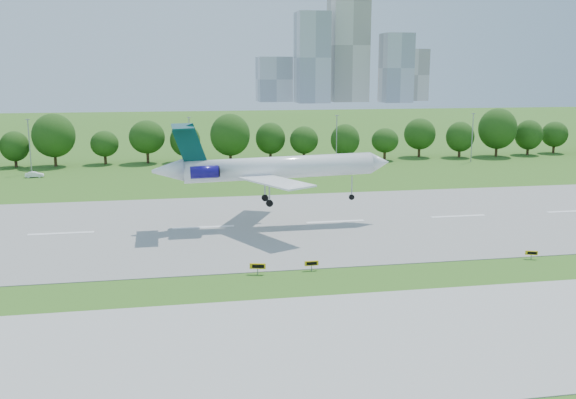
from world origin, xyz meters
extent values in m
plane|color=#366119|center=(0.00, 0.00, 0.00)|extent=(600.00, 600.00, 0.00)
cube|color=gray|center=(0.00, 25.00, 0.04)|extent=(400.00, 45.00, 0.08)
cube|color=#ADADA8|center=(0.00, -18.00, 0.04)|extent=(400.00, 23.00, 0.08)
cylinder|color=#382314|center=(-60.00, 92.00, 1.80)|extent=(0.70, 0.70, 3.60)
sphere|color=#183A0E|center=(-60.00, 92.00, 6.20)|extent=(8.40, 8.40, 8.40)
cylinder|color=#382314|center=(-20.00, 92.00, 1.80)|extent=(0.70, 0.70, 3.60)
sphere|color=#183A0E|center=(-20.00, 92.00, 6.20)|extent=(8.40, 8.40, 8.40)
cylinder|color=#382314|center=(20.00, 92.00, 1.80)|extent=(0.70, 0.70, 3.60)
sphere|color=#183A0E|center=(20.00, 92.00, 6.20)|extent=(8.40, 8.40, 8.40)
cylinder|color=#382314|center=(60.00, 92.00, 1.80)|extent=(0.70, 0.70, 3.60)
sphere|color=#183A0E|center=(60.00, 92.00, 6.20)|extent=(8.40, 8.40, 8.40)
cylinder|color=gray|center=(-55.00, 82.00, 6.00)|extent=(0.24, 0.24, 12.00)
cube|color=gray|center=(-55.00, 82.00, 12.10)|extent=(0.90, 0.25, 0.18)
cylinder|color=gray|center=(-20.00, 82.00, 6.00)|extent=(0.24, 0.24, 12.00)
cube|color=gray|center=(-20.00, 82.00, 12.10)|extent=(0.90, 0.25, 0.18)
cylinder|color=gray|center=(15.00, 82.00, 6.00)|extent=(0.24, 0.24, 12.00)
cube|color=gray|center=(15.00, 82.00, 12.10)|extent=(0.90, 0.25, 0.18)
cylinder|color=gray|center=(50.00, 82.00, 6.00)|extent=(0.24, 0.24, 12.00)
cube|color=gray|center=(50.00, 82.00, 12.10)|extent=(0.90, 0.25, 0.18)
cube|color=#B2B2B7|center=(75.00, 380.00, 31.00)|extent=(22.00, 22.00, 62.00)
cube|color=beige|center=(105.00, 395.00, 40.00)|extent=(26.00, 26.00, 80.00)
cube|color=#B2B2B7|center=(135.00, 375.00, 24.00)|extent=(20.00, 20.00, 48.00)
cube|color=beige|center=(158.00, 400.00, 19.00)|extent=(18.00, 18.00, 38.00)
cube|color=#B2B2B7|center=(52.00, 405.00, 16.00)|extent=(24.00, 24.00, 32.00)
cylinder|color=white|center=(-8.64, 25.00, 8.63)|extent=(28.04, 3.70, 3.85)
cone|color=white|center=(6.81, 25.24, 8.95)|extent=(3.10, 3.31, 3.32)
cone|color=white|center=(-24.84, 24.74, 8.66)|extent=(4.59, 3.33, 3.35)
cube|color=white|center=(-10.21, 18.46, 7.66)|extent=(9.48, 12.92, 0.33)
cube|color=white|center=(-10.42, 31.49, 7.66)|extent=(9.19, 12.95, 0.33)
cube|color=#053939|center=(-21.67, 24.79, 12.22)|extent=(4.83, 0.54, 6.32)
cube|color=#053939|center=(-22.60, 24.78, 14.90)|extent=(3.12, 8.89, 0.27)
cylinder|color=#130B67|center=(-19.77, 22.40, 8.67)|extent=(3.97, 1.83, 1.85)
cylinder|color=#130B67|center=(-19.85, 27.24, 8.67)|extent=(3.97, 1.83, 1.85)
cylinder|color=gray|center=(2.53, 25.18, 5.37)|extent=(0.19, 0.19, 3.26)
cylinder|color=black|center=(2.53, 25.18, 3.74)|extent=(0.84, 0.29, 0.84)
cylinder|color=gray|center=(-10.47, 22.92, 5.37)|extent=(0.22, 0.22, 3.26)
cylinder|color=black|center=(-10.47, 22.92, 3.74)|extent=(1.03, 0.44, 1.02)
cylinder|color=gray|center=(-10.53, 27.02, 5.37)|extent=(0.22, 0.22, 3.26)
cylinder|color=black|center=(-10.53, 27.02, 3.74)|extent=(1.03, 0.44, 1.02)
cube|color=gray|center=(-8.79, 2.14, 0.36)|extent=(0.10, 0.10, 0.71)
cube|color=#E7B10C|center=(-8.79, 2.14, 0.87)|extent=(1.64, 0.22, 0.56)
cube|color=black|center=(-8.79, 2.03, 0.87)|extent=(1.22, 0.05, 0.36)
cube|color=gray|center=(-15.10, 1.86, 0.40)|extent=(0.14, 0.14, 0.80)
cube|color=#E7B10C|center=(-15.10, 1.86, 0.97)|extent=(1.81, 0.66, 0.63)
cube|color=black|center=(-15.13, 1.74, 0.97)|extent=(1.33, 0.37, 0.40)
cube|color=gray|center=(18.69, 1.74, 0.32)|extent=(0.12, 0.12, 0.64)
cube|color=#E7B10C|center=(18.69, 1.74, 0.78)|extent=(1.44, 0.65, 0.51)
cube|color=black|center=(18.66, 1.64, 0.78)|extent=(1.05, 0.39, 0.32)
imported|color=white|center=(-53.44, 76.87, 0.62)|extent=(3.87, 1.59, 1.25)
imported|color=white|center=(-21.84, 84.90, 0.68)|extent=(4.12, 1.98, 1.36)
camera|label=1|loc=(-24.29, -67.15, 22.74)|focal=40.00mm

